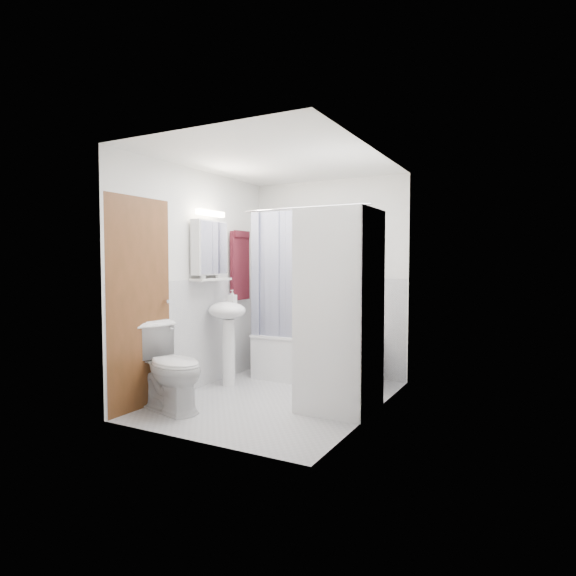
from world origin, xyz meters
The scene contains 20 objects.
floor centered at (0.00, 0.00, 0.00)m, with size 2.60×2.60×0.00m, color #BBBBC0.
room_walls centered at (0.00, 0.00, 1.49)m, with size 2.60×2.60×2.60m.
wainscot centered at (0.00, 0.29, 0.60)m, with size 1.98×2.58×2.58m.
door centered at (-0.95, -0.55, 1.00)m, with size 0.05×2.00×2.00m.
bathtub centered at (-0.02, 0.92, 0.29)m, with size 1.38×0.66×0.53m.
tub_spout centered at (0.18, 1.25, 0.85)m, with size 0.04×0.04×0.12m, color silver.
curtain_rod centered at (-0.02, 0.65, 2.00)m, with size 0.02×0.02×1.56m, color silver.
shower_curtain centered at (-0.42, 0.65, 1.25)m, with size 0.55×0.02×1.45m.
sink centered at (-0.75, 0.22, 0.70)m, with size 0.44×0.37×1.04m.
medicine_cabinet centered at (-0.90, 0.10, 1.57)m, with size 0.13×0.50×0.71m.
shelf centered at (-0.89, 0.10, 1.20)m, with size 0.18×0.54×0.03m, color silver.
shower_caddy centered at (0.23, 1.24, 1.15)m, with size 0.22×0.06×0.02m, color silver.
towel centered at (-0.94, 0.75, 1.37)m, with size 0.07×0.35×0.86m.
washer_dryer centered at (0.68, 0.00, 0.94)m, with size 0.68×0.66×1.88m.
toilet centered at (-0.72, -0.78, 0.40)m, with size 0.46×0.82×0.80m, color white.
soap_pump centered at (-0.71, 0.25, 0.95)m, with size 0.08×0.17×0.08m, color gray.
shelf_bottle centered at (-0.89, -0.05, 1.25)m, with size 0.07×0.18×0.07m, color gray.
shelf_cup centered at (-0.89, 0.22, 1.26)m, with size 0.10×0.09×0.10m, color gray.
shampoo_a centered at (0.35, 1.24, 1.23)m, with size 0.13×0.17×0.13m, color gray.
shampoo_b centered at (0.47, 1.24, 1.20)m, with size 0.08×0.21×0.08m, color #294AA5.
Camera 1 is at (2.36, -4.19, 1.38)m, focal length 30.00 mm.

